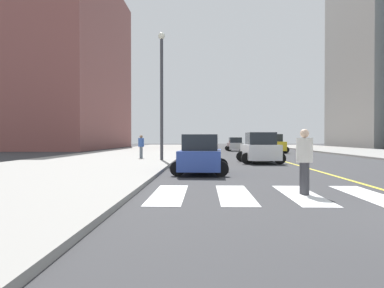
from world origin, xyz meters
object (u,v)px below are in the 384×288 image
Objects in this scene: car_white_nearest at (260,149)px; street_lamp at (162,86)px; pedestrian_walking_west at (141,145)px; car_red_fourth at (207,143)px; car_yellow_second at (273,144)px; pedestrian_crossing at (304,159)px; car_silver_fifth at (235,145)px; car_blue_third at (201,156)px.

street_lamp is at bearing 173.24° from car_white_nearest.
car_red_fourth is at bearing -28.58° from pedestrian_walking_west.
pedestrian_crossing is at bearing 82.14° from car_yellow_second.
car_white_nearest is 23.71m from car_silver_fifth.
car_white_nearest and car_red_fourth have the same top height.
car_blue_third is 2.17× the size of pedestrian_crossing.
car_silver_fifth is at bearing -42.13° from pedestrian_walking_west.
street_lamp reaches higher than car_white_nearest.
car_white_nearest is 2.41× the size of pedestrian_crossing.
street_lamp is (-3.10, -37.14, 4.03)m from car_red_fourth.
car_red_fourth is 2.39× the size of pedestrian_crossing.
car_yellow_second is at bearing -59.05° from pedestrian_walking_west.
car_silver_fifth is 0.46× the size of street_lamp.
car_yellow_second is at bearing -71.39° from car_red_fourth.
car_red_fourth is 1.14× the size of car_silver_fifth.
car_yellow_second reaches higher than car_blue_third.
car_blue_third is 0.47× the size of street_lamp.
car_yellow_second reaches higher than pedestrian_walking_west.
street_lamp reaches higher than pedestrian_crossing.
car_red_fourth reaches higher than car_blue_third.
pedestrian_walking_west is (-11.78, -14.94, 0.12)m from car_yellow_second.
car_silver_fifth is 24.39m from street_lamp.
car_silver_fifth is at bearing -76.98° from car_red_fourth.
car_blue_third is at bearing -116.50° from car_white_nearest.
car_red_fourth is at bearing 102.18° from car_silver_fifth.
car_red_fourth is at bearing -2.05° from pedestrian_crossing.
car_yellow_second reaches higher than car_red_fourth.
car_yellow_second is at bearing 76.06° from car_blue_third.
pedestrian_crossing reaches higher than car_blue_third.
pedestrian_walking_west is (-7.14, 16.80, 0.06)m from pedestrian_crossing.
car_blue_third is (-3.63, -7.80, -0.09)m from car_white_nearest.
street_lamp is (1.68, -2.18, 3.88)m from pedestrian_walking_west.
pedestrian_walking_west is 0.20× the size of street_lamp.
car_white_nearest is 1.15× the size of car_silver_fifth.
pedestrian_walking_west is at bearing 114.52° from car_blue_third.
pedestrian_walking_west is (-7.89, 2.74, 0.15)m from car_white_nearest.
car_red_fourth is (-3.11, 37.70, 0.00)m from car_white_nearest.
car_white_nearest is at bearing -85.94° from car_red_fourth.
pedestrian_walking_west is 4.76m from street_lamp.
car_white_nearest is at bearing 67.56° from car_blue_third.
street_lamp is at bearing 109.68° from car_blue_third.
car_white_nearest reaches higher than pedestrian_walking_west.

